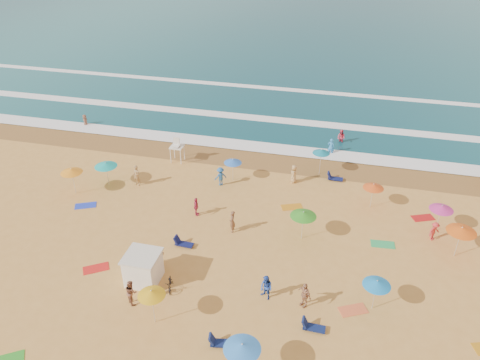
# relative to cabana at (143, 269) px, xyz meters

# --- Properties ---
(ground) EXTENTS (220.00, 220.00, 0.00)m
(ground) POSITION_rel_cabana_xyz_m (6.16, 5.48, -1.00)
(ground) COLOR gold
(ground) RESTS_ON ground
(ocean) EXTENTS (220.00, 140.00, 0.18)m
(ocean) POSITION_rel_cabana_xyz_m (6.16, 89.48, -1.00)
(ocean) COLOR #0C4756
(ocean) RESTS_ON ground
(wet_sand) EXTENTS (220.00, 220.00, 0.00)m
(wet_sand) POSITION_rel_cabana_xyz_m (6.16, 17.98, -0.99)
(wet_sand) COLOR olive
(wet_sand) RESTS_ON ground
(surf_foam) EXTENTS (200.00, 18.70, 0.05)m
(surf_foam) POSITION_rel_cabana_xyz_m (6.16, 26.80, -0.90)
(surf_foam) COLOR white
(surf_foam) RESTS_ON ground
(cabana) EXTENTS (2.00, 2.00, 2.00)m
(cabana) POSITION_rel_cabana_xyz_m (0.00, 0.00, 0.00)
(cabana) COLOR white
(cabana) RESTS_ON ground
(cabana_roof) EXTENTS (2.20, 2.20, 0.12)m
(cabana_roof) POSITION_rel_cabana_xyz_m (0.00, 0.00, 1.06)
(cabana_roof) COLOR silver
(cabana_roof) RESTS_ON cabana
(bicycle) EXTENTS (1.03, 1.64, 0.81)m
(bicycle) POSITION_rel_cabana_xyz_m (1.90, -0.30, -0.59)
(bicycle) COLOR black
(bicycle) RESTS_ON ground
(lifeguard_stand) EXTENTS (1.20, 1.20, 2.10)m
(lifeguard_stand) POSITION_rel_cabana_xyz_m (-3.53, 15.91, 0.05)
(lifeguard_stand) COLOR white
(lifeguard_stand) RESTS_ON ground
(beach_umbrellas) EXTENTS (56.84, 28.43, 0.77)m
(beach_umbrellas) POSITION_rel_cabana_xyz_m (7.85, 6.59, 1.17)
(beach_umbrellas) COLOR #307CD9
(beach_umbrellas) RESTS_ON ground
(loungers) EXTENTS (63.32, 20.38, 0.34)m
(loungers) POSITION_rel_cabana_xyz_m (12.68, 3.91, -0.83)
(loungers) COLOR navy
(loungers) RESTS_ON ground
(towels) EXTENTS (42.50, 22.11, 0.03)m
(towels) POSITION_rel_cabana_xyz_m (11.02, 3.42, -0.98)
(towels) COLOR red
(towels) RESTS_ON ground
(beachgoers) EXTENTS (43.11, 26.46, 2.15)m
(beachgoers) POSITION_rel_cabana_xyz_m (5.43, 8.99, -0.17)
(beachgoers) COLOR tan
(beachgoers) RESTS_ON ground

